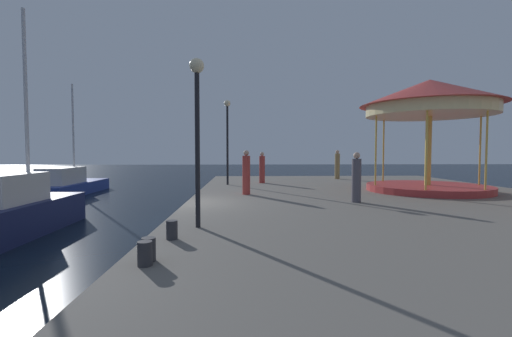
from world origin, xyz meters
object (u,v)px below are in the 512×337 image
Objects in this scene: bollard_south at (145,254)px; person_mid_promenade at (356,179)px; sailboat_blue at (68,185)px; lamp_post_near_edge at (197,112)px; person_far_corner at (262,168)px; bollard_north at (172,230)px; person_by_the_water at (337,165)px; carousel at (429,109)px; sailboat_navy at (13,211)px; bollard_center at (149,249)px; lamp_post_mid_promenade at (227,128)px; person_near_carousel at (246,174)px.

bollard_south is 0.22× the size of person_mid_promenade.
lamp_post_near_edge is at bearing -53.54° from sailboat_blue.
bollard_north is at bearing -101.19° from person_far_corner.
person_by_the_water is 11.18m from person_mid_promenade.
lamp_post_near_edge is (9.74, -13.18, 2.99)m from sailboat_blue.
sailboat_blue is 17.60m from person_mid_promenade.
carousel is (19.52, -5.73, 4.02)m from sailboat_blue.
sailboat_navy reaches higher than lamp_post_near_edge.
person_by_the_water is (13.75, 12.30, 0.97)m from sailboat_navy.
bollard_center and bollard_south have the same top height.
bollard_center is (-0.70, -13.64, -3.00)m from lamp_post_mid_promenade.
lamp_post_near_edge is 2.22× the size of person_far_corner.
carousel is 6.40m from person_mid_promenade.
lamp_post_near_edge is 3.92m from bollard_south.
bollard_south is (0.01, -0.24, 0.00)m from bollard_center.
carousel reaches higher than bollard_south.
bollard_south is 0.21× the size of person_near_carousel.
person_far_corner is (8.43, 9.39, 0.91)m from sailboat_navy.
lamp_post_near_edge reaches higher than person_by_the_water.
lamp_post_mid_promenade reaches higher than bollard_south.
bollard_center is 9.35m from person_near_carousel.
bollard_north is (-0.40, -1.16, -2.63)m from lamp_post_near_edge.
person_mid_promenade reaches higher than bollard_north.
bollard_south is at bearing -134.87° from carousel.
person_by_the_water is 6.07m from person_far_corner.
sailboat_navy reaches higher than bollard_north.
sailboat_blue is at bearing -174.04° from person_by_the_water.
bollard_south is at bearing -100.25° from person_far_corner.
lamp_post_mid_promenade reaches higher than bollard_center.
bollard_south is at bearing -100.36° from person_near_carousel.
carousel is 15.00m from bollard_south.
lamp_post_near_edge is 2.13× the size of person_near_carousel.
sailboat_navy is 17.13m from carousel.
lamp_post_near_edge is at bearing -23.39° from sailboat_navy.
sailboat_blue is 12.05m from person_far_corner.
bollard_center is 0.21× the size of person_near_carousel.
bollard_north is 7.72m from person_mid_promenade.
carousel reaches higher than lamp_post_near_edge.
lamp_post_mid_promenade reaches higher than person_by_the_water.
bollard_south is at bearing -129.77° from person_mid_promenade.
lamp_post_near_edge is at bearing 79.42° from bollard_center.
bollard_north is (-10.18, -8.61, -3.66)m from carousel.
person_far_corner is at bearing 78.81° from bollard_north.
sailboat_navy is 8.43m from person_near_carousel.
lamp_post_near_edge reaches higher than person_mid_promenade.
person_by_the_water is at bearing 63.28° from lamp_post_near_edge.
sailboat_navy reaches higher than person_mid_promenade.
person_mid_promenade is (5.76, 6.66, 0.67)m from bollard_center.
bollard_south is at bearing -44.12° from sailboat_navy.
person_near_carousel is (1.24, 6.54, -1.92)m from lamp_post_near_edge.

